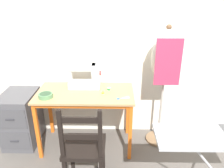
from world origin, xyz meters
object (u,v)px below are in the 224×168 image
dress_form (165,62)px  thread_spool_mid_table (109,89)px  sewing_machine (86,77)px  filing_cabinet (21,119)px  fabric_bowl (46,95)px  thread_spool_near_machine (103,93)px  scissors (121,98)px  wooden_chair (84,148)px

dress_form → thread_spool_mid_table: bearing=-176.5°
sewing_machine → filing_cabinet: 1.01m
fabric_bowl → dress_form: 1.41m
filing_cabinet → dress_form: bearing=1.4°
fabric_bowl → thread_spool_mid_table: bearing=16.2°
thread_spool_near_machine → scissors: bearing=-29.3°
sewing_machine → thread_spool_near_machine: size_ratio=9.01×
thread_spool_mid_table → dress_form: dress_form is taller
thread_spool_near_machine → filing_cabinet: thread_spool_near_machine is taller
sewing_machine → thread_spool_near_machine: sewing_machine is taller
scissors → dress_form: size_ratio=0.10×
sewing_machine → filing_cabinet: (-0.85, -0.09, -0.55)m
thread_spool_near_machine → fabric_bowl: bearing=-170.4°
filing_cabinet → sewing_machine: bearing=5.8°
fabric_bowl → thread_spool_near_machine: size_ratio=3.66×
fabric_bowl → filing_cabinet: size_ratio=0.23×
thread_spool_near_machine → dress_form: size_ratio=0.03×
sewing_machine → wooden_chair: bearing=-85.7°
thread_spool_near_machine → thread_spool_mid_table: 0.11m
thread_spool_near_machine → thread_spool_mid_table: thread_spool_mid_table is taller
wooden_chair → dress_form: 1.30m
wooden_chair → scissors: bearing=53.0°
scissors → thread_spool_mid_table: bearing=124.1°
sewing_machine → fabric_bowl: 0.52m
thread_spool_mid_table → wooden_chair: (-0.22, -0.69, -0.31)m
thread_spool_mid_table → dress_form: 0.73m
wooden_chair → fabric_bowl: bearing=134.5°
dress_form → scissors: bearing=-153.7°
thread_spool_mid_table → dress_form: bearing=3.5°
thread_spool_near_machine → dress_form: 0.80m
sewing_machine → dress_form: 0.95m
scissors → dress_form: (0.51, 0.25, 0.34)m
filing_cabinet → scissors: bearing=-9.4°
fabric_bowl → wooden_chair: bearing=-45.5°
sewing_machine → thread_spool_mid_table: sewing_machine is taller
scissors → thread_spool_mid_table: (-0.14, 0.21, 0.01)m
filing_cabinet → dress_form: (1.77, 0.04, 0.74)m
filing_cabinet → dress_form: dress_form is taller
fabric_bowl → dress_form: size_ratio=0.11×
fabric_bowl → scissors: 0.84m
sewing_machine → wooden_chair: 0.89m
thread_spool_near_machine → filing_cabinet: 1.14m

